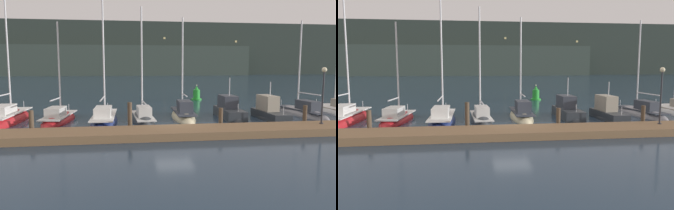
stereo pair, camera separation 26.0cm
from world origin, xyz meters
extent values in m
plane|color=#1E3347|center=(0.00, 0.00, 0.00)|extent=(400.00, 400.00, 0.00)
cube|color=brown|center=(0.00, -2.32, 0.23)|extent=(37.66, 2.80, 0.45)
cylinder|color=#4C3D2D|center=(-8.89, -0.67, 0.74)|extent=(0.28, 0.28, 1.48)
cylinder|color=#4C3D2D|center=(-2.96, -0.67, 0.94)|extent=(0.28, 0.28, 1.87)
cylinder|color=#4C3D2D|center=(2.96, -0.67, 0.71)|extent=(0.28, 0.28, 1.41)
cylinder|color=#4C3D2D|center=(8.89, -0.67, 0.74)|extent=(0.28, 0.28, 1.48)
ellipsoid|color=red|center=(-11.75, 4.08, 0.00)|extent=(2.19, 7.65, 1.69)
cube|color=silver|center=(-11.75, 4.08, 0.68)|extent=(1.84, 6.42, 0.08)
cube|color=silver|center=(-11.79, 3.17, 1.04)|extent=(1.23, 2.47, 0.64)
cylinder|color=silver|center=(-11.73, 4.69, 4.96)|extent=(0.12, 0.12, 8.56)
cylinder|color=silver|center=(-11.79, 3.00, 2.08)|extent=(0.22, 3.38, 0.09)
cylinder|color=silver|center=(-11.62, 7.57, 0.93)|extent=(0.04, 0.04, 0.50)
ellipsoid|color=red|center=(-8.13, 3.99, 0.00)|extent=(2.42, 6.38, 1.28)
cube|color=silver|center=(-8.13, 3.99, 0.46)|extent=(2.04, 5.36, 0.08)
cube|color=silver|center=(-8.20, 3.24, 0.83)|extent=(1.28, 2.09, 0.65)
cylinder|color=silver|center=(-8.08, 4.48, 3.93)|extent=(0.12, 0.12, 6.93)
cylinder|color=silver|center=(-8.20, 3.28, 1.74)|extent=(0.33, 2.43, 0.09)
cylinder|color=silver|center=(-7.84, 6.84, 0.71)|extent=(0.04, 0.04, 0.50)
ellipsoid|color=navy|center=(-4.72, 2.73, 0.00)|extent=(2.06, 7.34, 1.28)
cube|color=silver|center=(-4.72, 2.73, 0.60)|extent=(1.73, 6.17, 0.08)
cube|color=silver|center=(-4.75, 1.86, 0.96)|extent=(1.18, 2.37, 0.65)
cylinder|color=silver|center=(-4.71, 3.32, 4.73)|extent=(0.12, 0.12, 8.27)
cylinder|color=silver|center=(-4.76, 1.60, 1.92)|extent=(0.19, 3.44, 0.09)
cylinder|color=silver|center=(-4.62, 6.09, 0.85)|extent=(0.04, 0.04, 0.50)
ellipsoid|color=#2D3338|center=(-1.91, 2.88, 0.00)|extent=(1.79, 6.35, 1.60)
cube|color=silver|center=(-1.91, 2.88, 0.47)|extent=(1.50, 5.34, 0.08)
cube|color=silver|center=(-1.88, 2.12, 0.88)|extent=(1.00, 2.05, 0.74)
cylinder|color=silver|center=(-1.93, 3.38, 4.45)|extent=(0.12, 0.12, 7.97)
cylinder|color=silver|center=(-1.88, 2.03, 1.54)|extent=(0.20, 2.70, 0.09)
cylinder|color=silver|center=(-2.02, 5.77, 0.72)|extent=(0.04, 0.04, 0.50)
ellipsoid|color=beige|center=(1.36, 4.12, 0.00)|extent=(1.94, 6.41, 1.49)
cube|color=#333842|center=(1.36, 4.12, 0.55)|extent=(1.63, 5.38, 0.08)
cube|color=#333842|center=(1.33, 3.36, 1.03)|extent=(1.09, 2.07, 0.88)
cylinder|color=silver|center=(1.38, 4.63, 4.22)|extent=(0.12, 0.12, 7.35)
cylinder|color=silver|center=(1.33, 3.42, 1.91)|extent=(0.19, 2.43, 0.09)
cylinder|color=silver|center=(1.48, 7.04, 0.80)|extent=(0.04, 0.04, 0.50)
ellipsoid|color=#2D3338|center=(5.08, 3.84, 0.00)|extent=(1.75, 5.06, 1.30)
cube|color=#2D3338|center=(5.08, 3.84, 0.37)|extent=(1.61, 4.56, 0.74)
cube|color=#333842|center=(5.09, 4.35, 1.24)|extent=(1.16, 2.24, 1.00)
cube|color=black|center=(5.12, 5.35, 1.39)|extent=(0.98, 0.24, 0.45)
cylinder|color=silver|center=(5.08, 3.95, 2.47)|extent=(0.07, 0.07, 1.45)
cylinder|color=silver|center=(5.03, 1.74, 1.04)|extent=(0.04, 0.04, 0.60)
ellipsoid|color=#2D3338|center=(8.00, 2.73, 0.00)|extent=(1.47, 4.97, 1.06)
cube|color=#2D3338|center=(8.00, 2.73, 0.31)|extent=(1.35, 4.47, 0.62)
cube|color=#A39984|center=(8.00, 3.23, 1.22)|extent=(0.99, 2.19, 1.19)
cube|color=black|center=(7.99, 4.22, 1.40)|extent=(0.86, 0.25, 0.53)
cylinder|color=silver|center=(8.00, 2.83, 2.36)|extent=(0.07, 0.07, 1.09)
cylinder|color=silver|center=(8.01, 0.65, 0.92)|extent=(0.04, 0.04, 0.60)
ellipsoid|color=gray|center=(11.51, 4.23, 0.00)|extent=(2.07, 6.92, 1.43)
cube|color=#333842|center=(11.51, 4.23, 0.49)|extent=(1.74, 5.82, 0.08)
cube|color=#333842|center=(11.56, 3.41, 0.92)|extent=(1.11, 2.25, 0.79)
cylinder|color=silver|center=(11.47, 4.78, 4.17)|extent=(0.12, 0.12, 7.37)
cylinder|color=silver|center=(11.57, 3.34, 1.88)|extent=(0.29, 2.87, 0.09)
cylinder|color=silver|center=(11.29, 7.37, 0.74)|extent=(0.04, 0.04, 0.50)
cylinder|color=silver|center=(15.04, 7.66, 0.73)|extent=(0.04, 0.04, 0.50)
cylinder|color=green|center=(5.50, 17.26, 0.08)|extent=(1.23, 1.23, 0.16)
cylinder|color=green|center=(5.50, 17.26, 0.69)|extent=(0.82, 0.82, 1.06)
cone|color=green|center=(5.50, 17.26, 1.47)|extent=(0.57, 0.57, 0.50)
sphere|color=#F9EAB7|center=(5.50, 17.26, 1.77)|extent=(0.16, 0.16, 0.16)
cylinder|color=#2D2D33|center=(9.24, -2.02, 0.48)|extent=(0.24, 0.24, 0.06)
cylinder|color=#2D2D33|center=(9.24, -2.02, 2.14)|extent=(0.10, 0.10, 3.25)
sphere|color=#F9EAB7|center=(9.24, -2.02, 3.90)|extent=(0.32, 0.32, 0.32)
cube|color=#28332D|center=(0.00, 120.78, 10.81)|extent=(240.00, 16.00, 21.63)
cube|color=#333F39|center=(-24.45, 110.78, 5.84)|extent=(144.00, 10.00, 11.67)
cube|color=#F4DB8C|center=(44.43, 112.73, 13.93)|extent=(0.80, 0.10, 0.80)
cube|color=#F4DB8C|center=(39.01, 112.73, 10.19)|extent=(0.80, 0.10, 0.80)
cube|color=#F4DB8C|center=(-31.44, 112.73, 5.64)|extent=(0.80, 0.10, 0.80)
cube|color=#F4DB8C|center=(23.70, 112.73, 8.13)|extent=(0.80, 0.10, 0.80)
cube|color=#F4DB8C|center=(14.17, 112.73, 14.98)|extent=(0.80, 0.10, 0.80)
cube|color=#F4DB8C|center=(-25.81, 112.73, 3.50)|extent=(0.80, 0.10, 0.80)
camera|label=1|loc=(-3.46, -21.15, 4.21)|focal=35.00mm
camera|label=2|loc=(-3.20, -21.19, 4.21)|focal=35.00mm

